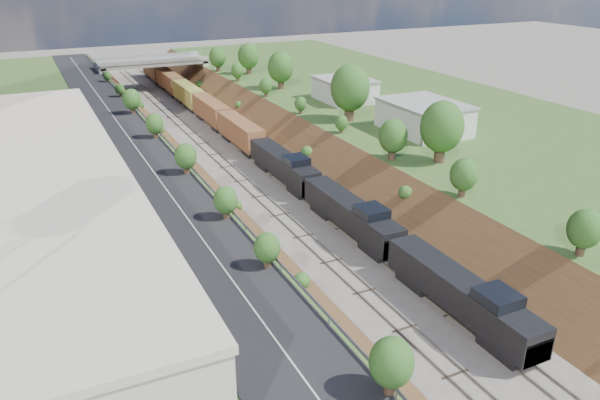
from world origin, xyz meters
The scene contains 14 objects.
platform_right centered at (33.00, 60.00, 2.50)m, with size 44.00×180.00×5.00m, color #345C25.
embankment_left centered at (-11.00, 60.00, 0.00)m, with size 7.07×180.00×7.07m, color brown.
embankment_right centered at (11.00, 60.00, 0.00)m, with size 7.07×180.00×7.07m, color brown.
rail_left_track centered at (-2.60, 60.00, 0.09)m, with size 1.58×180.00×0.18m, color gray.
rail_right_track centered at (2.60, 60.00, 0.09)m, with size 1.58×180.00×0.18m, color gray.
road centered at (-15.50, 60.00, 5.05)m, with size 8.00×180.00×0.10m, color black.
guardrail centered at (-11.40, 59.80, 5.55)m, with size 0.10×171.00×0.70m.
commercial_building centered at (-28.00, 38.00, 8.51)m, with size 14.30×62.30×7.00m.
overpass centered at (0.00, 122.00, 4.92)m, with size 24.50×8.30×7.40m.
white_building_near centered at (23.50, 52.00, 7.00)m, with size 9.00×12.00×4.00m, color silver.
white_building_far centered at (23.00, 74.00, 6.80)m, with size 8.00×10.00×3.60m, color silver.
tree_right_large centered at (17.00, 40.00, 9.38)m, with size 5.25×5.25×7.61m.
tree_left_crest centered at (-11.80, 20.00, 7.04)m, with size 2.45×2.45×3.55m.
freight_train centered at (2.60, 77.93, 2.48)m, with size 2.87×131.47×4.55m.
Camera 1 is at (-27.77, -14.06, 28.22)m, focal length 35.00 mm.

